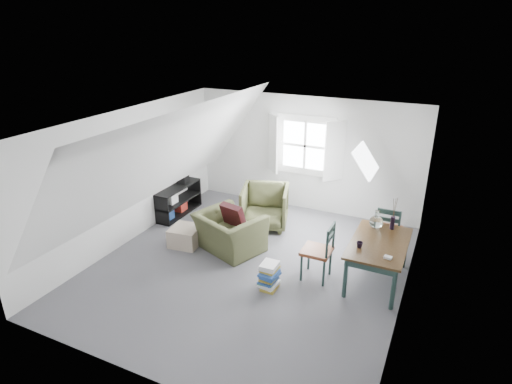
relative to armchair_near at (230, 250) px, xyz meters
The scene contains 24 objects.
floor 0.68m from the armchair_near, 31.50° to the right, with size 5.50×5.50×0.00m, color #535258.
ceiling 2.59m from the armchair_near, 31.50° to the right, with size 5.50×5.50×0.00m, color white.
wall_back 2.76m from the armchair_near, 76.41° to the left, with size 5.00×5.00×0.00m, color silver.
wall_front 3.40m from the armchair_near, 79.44° to the right, with size 5.00×5.00×0.00m, color silver.
wall_left 2.32m from the armchair_near, 169.54° to the right, with size 5.50×5.50×0.00m, color silver.
wall_right 3.34m from the armchair_near, ahead, with size 5.50×5.50×0.00m, color silver.
slope_left 2.05m from the armchair_near, 159.93° to the right, with size 5.50×5.50×0.00m, color white.
slope_right 2.79m from the armchair_near, ahead, with size 5.50×5.50×0.00m, color white.
dormer_window 2.80m from the armchair_near, 75.99° to the left, with size 1.71×0.35×1.30m.
skylight 2.91m from the armchair_near, 23.94° to the left, with size 0.55×0.75×0.04m, color white.
armchair_near is the anchor object (origin of this frame).
armchair_far 1.20m from the armchair_near, 82.13° to the left, with size 0.91×0.93×0.85m, color #3D4124.
throw_pillow 0.65m from the armchair_near, 90.00° to the left, with size 0.45×0.13×0.45m, color black.
ottoman 0.88m from the armchair_near, 168.22° to the right, with size 0.53×0.53×0.35m, color tan.
dining_table 2.69m from the armchair_near, ahead, with size 0.86×1.43×0.71m.
demijohn 2.67m from the armchair_near, 12.92° to the left, with size 0.22×0.22×0.32m.
vase_twigs 2.92m from the armchair_near, 13.77° to the left, with size 0.07×0.08×0.56m.
cup 2.48m from the armchair_near, ahead, with size 0.10×0.10×0.09m, color black.
paper_box 2.93m from the armchair_near, ahead, with size 0.11×0.07×0.04m, color white.
dining_chair_far 2.87m from the armchair_near, 21.69° to the left, with size 0.45×0.45×0.96m.
dining_chair_near 1.83m from the armchair_near, ahead, with size 0.46×0.46×0.98m.
media_shelf 2.01m from the armchair_near, 153.90° to the left, with size 0.42×1.25×0.64m.
electronics_box 2.26m from the armchair_near, 146.83° to the left, with size 0.19×0.27×0.22m, color black.
magazine_stack 1.41m from the armchair_near, 35.14° to the right, with size 0.32×0.38×0.43m.
Camera 1 is at (2.81, -5.70, 3.96)m, focal length 30.00 mm.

